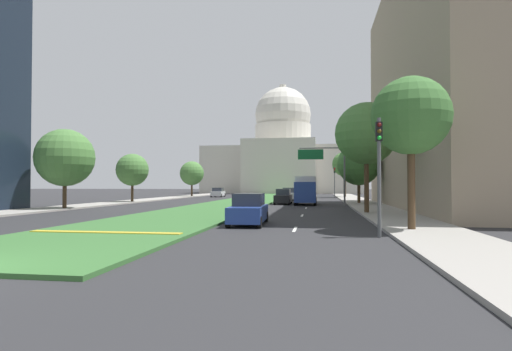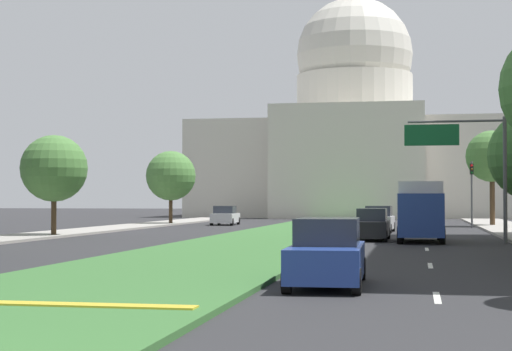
% 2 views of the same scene
% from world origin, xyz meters
% --- Properties ---
extents(ground_plane, '(260.00, 260.00, 0.00)m').
position_xyz_m(ground_plane, '(0.00, 50.75, 0.00)').
color(ground_plane, '#2B2B2D').
extents(grass_median, '(7.88, 91.36, 0.14)m').
position_xyz_m(grass_median, '(0.00, 45.68, 0.07)').
color(grass_median, '#386B33').
rests_on(grass_median, ground_plane).
extents(median_curb_nose, '(7.09, 0.50, 0.04)m').
position_xyz_m(median_curb_nose, '(0.00, 8.23, 0.16)').
color(median_curb_nose, gold).
rests_on(median_curb_nose, grass_median).
extents(lane_dashes_right, '(0.16, 56.47, 0.01)m').
position_xyz_m(lane_dashes_right, '(8.25, 42.31, 0.00)').
color(lane_dashes_right, silver).
rests_on(lane_dashes_right, ground_plane).
extents(sidewalk_left, '(4.00, 91.36, 0.15)m').
position_xyz_m(sidewalk_left, '(-14.56, 40.60, 0.07)').
color(sidewalk_left, '#9E9991').
rests_on(sidewalk_left, ground_plane).
extents(sidewalk_right, '(4.00, 91.36, 0.15)m').
position_xyz_m(sidewalk_right, '(14.56, 40.60, 0.07)').
color(sidewalk_right, '#9E9991').
rests_on(sidewalk_right, ground_plane).
extents(midrise_block_right, '(15.53, 34.17, 23.29)m').
position_xyz_m(midrise_block_right, '(24.32, 31.66, 11.65)').
color(midrise_block_right, tan).
rests_on(midrise_block_right, ground_plane).
extents(capitol_building, '(39.84, 26.29, 29.07)m').
position_xyz_m(capitol_building, '(0.00, 100.76, 9.84)').
color(capitol_building, beige).
rests_on(capitol_building, ground_plane).
extents(traffic_light_near_right, '(0.28, 0.35, 5.20)m').
position_xyz_m(traffic_light_near_right, '(12.06, 9.43, 3.31)').
color(traffic_light_near_right, '#515456').
rests_on(traffic_light_near_right, ground_plane).
extents(traffic_light_far_right, '(0.28, 0.35, 5.20)m').
position_xyz_m(traffic_light_far_right, '(12.06, 60.11, 3.31)').
color(traffic_light_far_right, '#515456').
rests_on(traffic_light_far_right, ground_plane).
extents(overhead_guide_sign, '(5.17, 0.20, 6.50)m').
position_xyz_m(overhead_guide_sign, '(10.39, 36.91, 4.63)').
color(overhead_guide_sign, '#515456').
rests_on(overhead_guide_sign, ground_plane).
extents(street_tree_right_near, '(3.80, 3.80, 7.54)m').
position_xyz_m(street_tree_right_near, '(13.89, 11.80, 5.60)').
color(street_tree_right_near, '#4C3823').
rests_on(street_tree_right_near, ground_plane).
extents(street_tree_left_mid, '(5.20, 5.20, 7.31)m').
position_xyz_m(street_tree_left_mid, '(-13.26, 25.27, 4.71)').
color(street_tree_left_mid, '#4C3823').
rests_on(street_tree_left_mid, ground_plane).
extents(street_tree_right_mid, '(4.78, 4.78, 8.62)m').
position_xyz_m(street_tree_right_mid, '(13.10, 23.61, 6.20)').
color(street_tree_right_mid, '#4C3823').
rests_on(street_tree_right_mid, ground_plane).
extents(street_tree_left_far, '(4.00, 4.00, 6.10)m').
position_xyz_m(street_tree_left_far, '(-13.47, 39.42, 4.09)').
color(street_tree_left_far, '#4C3823').
rests_on(street_tree_left_far, ground_plane).
extents(street_tree_right_far, '(4.90, 4.90, 7.08)m').
position_xyz_m(street_tree_right_far, '(14.04, 39.74, 4.62)').
color(street_tree_right_far, '#4C3823').
rests_on(street_tree_right_far, ground_plane).
extents(street_tree_left_distant, '(4.38, 4.38, 6.50)m').
position_xyz_m(street_tree_left_distant, '(-13.45, 63.76, 4.30)').
color(street_tree_left_distant, '#4C3823').
rests_on(street_tree_left_distant, ground_plane).
extents(street_tree_right_distant, '(4.25, 4.25, 7.91)m').
position_xyz_m(street_tree_right_distant, '(13.92, 63.81, 5.75)').
color(street_tree_right_distant, '#4C3823').
rests_on(street_tree_right_distant, ground_plane).
extents(sedan_lead_stopped, '(2.03, 4.74, 1.78)m').
position_xyz_m(sedan_lead_stopped, '(5.49, 14.26, 0.83)').
color(sedan_lead_stopped, navy).
rests_on(sedan_lead_stopped, ground_plane).
extents(sedan_midblock, '(1.86, 4.70, 1.76)m').
position_xyz_m(sedan_midblock, '(5.40, 38.91, 0.82)').
color(sedan_midblock, black).
rests_on(sedan_midblock, ground_plane).
extents(sedan_distant, '(2.11, 4.30, 1.80)m').
position_xyz_m(sedan_distant, '(5.27, 50.31, 0.84)').
color(sedan_distant, '#BCBCC1').
rests_on(sedan_distant, ground_plane).
extents(sedan_far_horizon, '(2.17, 4.47, 1.67)m').
position_xyz_m(sedan_far_horizon, '(-8.53, 63.77, 0.79)').
color(sedan_far_horizon, silver).
rests_on(sedan_far_horizon, ground_plane).
extents(box_truck_delivery, '(2.40, 6.40, 3.20)m').
position_xyz_m(box_truck_delivery, '(8.02, 38.01, 1.68)').
color(box_truck_delivery, navy).
rests_on(box_truck_delivery, ground_plane).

